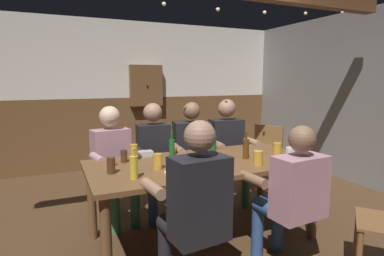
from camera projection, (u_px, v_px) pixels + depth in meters
ground_plane at (205, 240)px, 3.00m from camera, size 7.02×7.02×0.00m
back_wall_upper at (128, 60)px, 5.42m from camera, size 5.50×0.12×1.28m
back_wall_wainscot at (131, 131)px, 5.61m from camera, size 5.50×0.12×1.19m
dining_table at (203, 171)px, 2.95m from camera, size 2.08×1.00×0.75m
person_0 at (114, 159)px, 3.33m from camera, size 0.57×0.56×1.23m
person_1 at (155, 155)px, 3.50m from camera, size 0.51×0.52×1.25m
person_2 at (193, 150)px, 3.70m from camera, size 0.59×0.59×1.25m
person_3 at (228, 146)px, 3.89m from camera, size 0.56×0.55×1.27m
person_4 at (194, 203)px, 2.12m from camera, size 0.53×0.56×1.25m
person_5 at (292, 191)px, 2.46m from camera, size 0.57×0.54×1.17m
chair_empty_near_left at (265, 156)px, 4.32m from camera, size 0.61×0.61×0.88m
table_candle at (113, 162)px, 2.78m from camera, size 0.04×0.04×0.08m
condiment_caddy at (145, 153)px, 3.14m from camera, size 0.14×0.10×0.05m
plate_0 at (180, 172)px, 2.56m from camera, size 0.26×0.26×0.01m
bottle_0 at (246, 148)px, 3.02m from camera, size 0.06×0.06×0.27m
bottle_1 at (172, 147)px, 3.16m from camera, size 0.05×0.05×0.24m
bottle_2 at (134, 167)px, 2.40m from camera, size 0.06×0.06×0.24m
bottle_3 at (213, 147)px, 3.10m from camera, size 0.07×0.07×0.26m
pint_glass_0 at (111, 165)px, 2.55m from camera, size 0.07×0.07×0.13m
pint_glass_1 at (258, 158)px, 2.81m from camera, size 0.08×0.08×0.13m
pint_glass_2 at (290, 156)px, 2.84m from camera, size 0.08×0.08×0.15m
pint_glass_3 at (158, 161)px, 2.68m from camera, size 0.08×0.08×0.13m
pint_glass_4 at (124, 156)px, 2.90m from camera, size 0.06×0.06×0.12m
pint_glass_5 at (277, 151)px, 3.04m from camera, size 0.08×0.08×0.15m
pint_glass_6 at (134, 152)px, 2.97m from camera, size 0.08×0.08×0.15m
wall_dart_cabinet at (146, 86)px, 5.47m from camera, size 0.56×0.15×0.70m
string_lights at (192, 2)px, 2.95m from camera, size 3.89×0.04×0.14m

